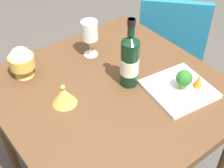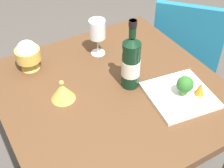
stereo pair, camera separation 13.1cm
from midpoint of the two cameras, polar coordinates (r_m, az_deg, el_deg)
The scene contains 9 objects.
dining_table at distance 1.39m, azimuth 2.70°, elevation -3.77°, with size 0.91×0.91×0.76m.
chair_by_wall at distance 2.04m, azimuth 15.03°, elevation 6.26°, with size 0.57×0.57×0.85m.
wine_bottle at distance 1.28m, azimuth 6.37°, elevation 3.85°, with size 0.08×0.08×0.31m.
wine_glass at distance 1.46m, azimuth -0.08°, elevation 9.59°, with size 0.08×0.08×0.18m.
rice_bowl at distance 1.43m, azimuth -12.39°, elevation 5.12°, with size 0.11×0.11×0.14m.
rice_bowl_lid at distance 1.27m, azimuth -5.99°, elevation -1.45°, with size 0.10×0.10×0.09m.
serving_plate at distance 1.34m, azimuth 14.86°, elevation -2.07°, with size 0.28×0.28×0.02m.
broccoli_floret at distance 1.30m, azimuth 15.84°, elevation -0.26°, with size 0.07×0.07×0.09m.
carrot_garnish_left at distance 1.33m, azimuth 18.33°, elevation -0.89°, with size 0.04×0.04×0.06m.
Camera 2 is at (0.50, 0.85, 1.65)m, focal length 50.82 mm.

